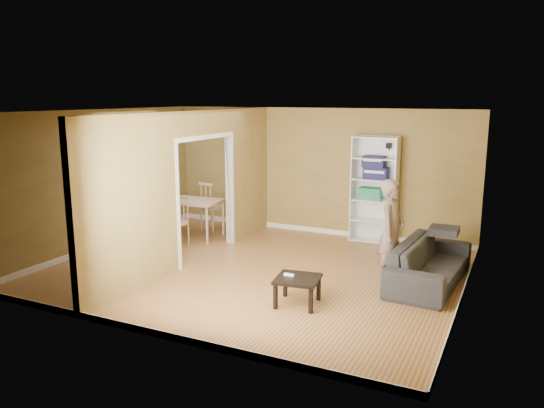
% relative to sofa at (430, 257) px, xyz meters
% --- Properties ---
extents(room_shell, '(6.50, 6.50, 6.50)m').
position_rel_sofa_xyz_m(room_shell, '(-2.70, -0.61, 0.88)').
color(room_shell, '#B37246').
rests_on(room_shell, ground).
extents(partition, '(0.22, 5.50, 2.60)m').
position_rel_sofa_xyz_m(partition, '(-3.90, -0.61, 0.88)').
color(partition, '#9D7B49').
rests_on(partition, ground).
extents(wall_speaker, '(0.10, 0.10, 0.10)m').
position_rel_sofa_xyz_m(wall_speaker, '(-1.20, 2.08, 1.48)').
color(wall_speaker, black).
rests_on(wall_speaker, room_shell).
extents(sofa, '(2.27, 1.10, 0.84)m').
position_rel_sofa_xyz_m(sofa, '(0.00, 0.00, 0.00)').
color(sofa, '#232327').
rests_on(sofa, ground).
extents(person, '(0.73, 0.59, 1.88)m').
position_rel_sofa_xyz_m(person, '(-0.59, -0.14, 0.52)').
color(person, slate).
rests_on(person, ground).
extents(bookshelf, '(0.88, 0.38, 2.08)m').
position_rel_sofa_xyz_m(bookshelf, '(-1.41, 1.99, 0.62)').
color(bookshelf, white).
rests_on(bookshelf, ground).
extents(paper_box_teal, '(0.45, 0.29, 0.23)m').
position_rel_sofa_xyz_m(paper_box_teal, '(-1.49, 1.94, 0.54)').
color(paper_box_teal, '#0C776B').
rests_on(paper_box_teal, bookshelf).
extents(paper_box_navy_b, '(0.45, 0.30, 0.23)m').
position_rel_sofa_xyz_m(paper_box_navy_b, '(-1.40, 1.94, 0.95)').
color(paper_box_navy_b, navy).
rests_on(paper_box_navy_b, bookshelf).
extents(paper_box_navy_c, '(0.42, 0.27, 0.21)m').
position_rel_sofa_xyz_m(paper_box_navy_c, '(-1.44, 1.94, 1.16)').
color(paper_box_navy_c, navy).
rests_on(paper_box_navy_c, bookshelf).
extents(coffee_table, '(0.59, 0.59, 0.39)m').
position_rel_sofa_xyz_m(coffee_table, '(-1.50, -1.69, -0.09)').
color(coffee_table, black).
rests_on(coffee_table, ground).
extents(game_controller, '(0.15, 0.04, 0.03)m').
position_rel_sofa_xyz_m(game_controller, '(-1.64, -1.67, -0.01)').
color(game_controller, white).
rests_on(game_controller, coffee_table).
extents(dining_table, '(1.22, 0.82, 0.76)m').
position_rel_sofa_xyz_m(dining_table, '(-4.89, 0.71, 0.27)').
color(dining_table, tan).
rests_on(dining_table, ground).
extents(chair_left, '(0.60, 0.60, 0.99)m').
position_rel_sofa_xyz_m(chair_left, '(-5.66, 0.75, 0.07)').
color(chair_left, tan).
rests_on(chair_left, ground).
extents(chair_near, '(0.54, 0.54, 0.94)m').
position_rel_sofa_xyz_m(chair_near, '(-4.77, 0.08, 0.05)').
color(chair_near, tan).
rests_on(chair_near, ground).
extents(chair_far, '(0.55, 0.55, 1.06)m').
position_rel_sofa_xyz_m(chair_far, '(-4.79, 1.38, 0.11)').
color(chair_far, tan).
rests_on(chair_far, ground).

